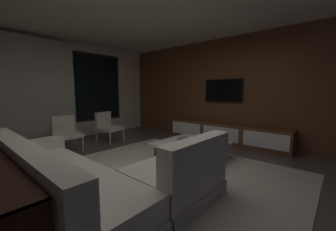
# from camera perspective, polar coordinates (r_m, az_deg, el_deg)

# --- Properties ---
(floor) EXTENTS (9.20, 9.20, 0.00)m
(floor) POSITION_cam_1_polar(r_m,az_deg,el_deg) (3.17, -6.00, -17.88)
(floor) COLOR #564C44
(back_wall_with_window) EXTENTS (6.60, 0.30, 2.70)m
(back_wall_with_window) POSITION_cam_1_polar(r_m,az_deg,el_deg) (6.04, -30.84, 6.08)
(back_wall_with_window) COLOR beige
(back_wall_with_window) RESTS_ON floor
(media_wall) EXTENTS (0.12, 7.80, 2.70)m
(media_wall) POSITION_cam_1_polar(r_m,az_deg,el_deg) (5.44, 18.34, 6.79)
(media_wall) COLOR brown
(media_wall) RESTS_ON floor
(area_rug) EXTENTS (3.20, 3.80, 0.01)m
(area_rug) POSITION_cam_1_polar(r_m,az_deg,el_deg) (3.33, -0.16, -16.45)
(area_rug) COLOR beige
(area_rug) RESTS_ON floor
(sectional_couch) EXTENTS (1.98, 2.50, 0.82)m
(sectional_couch) POSITION_cam_1_polar(r_m,az_deg,el_deg) (2.54, -20.57, -17.58)
(sectional_couch) COLOR #B1A997
(sectional_couch) RESTS_ON floor
(coffee_table) EXTENTS (1.16, 1.16, 0.36)m
(coffee_table) POSITION_cam_1_polar(r_m,az_deg,el_deg) (3.91, 6.61, -10.08)
(coffee_table) COLOR black
(coffee_table) RESTS_ON floor
(book_stack_on_coffee_table) EXTENTS (0.26, 0.19, 0.08)m
(book_stack_on_coffee_table) POSITION_cam_1_polar(r_m,az_deg,el_deg) (3.85, 4.70, -6.97)
(book_stack_on_coffee_table) COLOR gray
(book_stack_on_coffee_table) RESTS_ON coffee_table
(accent_chair_near_window) EXTENTS (0.63, 0.65, 0.78)m
(accent_chair_near_window) POSITION_cam_1_polar(r_m,az_deg,el_deg) (5.52, -16.90, -2.71)
(accent_chair_near_window) COLOR #B2ADA0
(accent_chair_near_window) RESTS_ON floor
(accent_chair_by_curtain) EXTENTS (0.59, 0.61, 0.78)m
(accent_chair_by_curtain) POSITION_cam_1_polar(r_m,az_deg,el_deg) (5.04, -27.20, -4.06)
(accent_chair_by_curtain) COLOR #B2ADA0
(accent_chair_by_curtain) RESTS_ON floor
(media_console) EXTENTS (0.46, 3.10, 0.52)m
(media_console) POSITION_cam_1_polar(r_m,az_deg,el_deg) (5.30, 16.15, -5.07)
(media_console) COLOR brown
(media_console) RESTS_ON floor
(mounted_tv) EXTENTS (0.05, 1.03, 0.60)m
(mounted_tv) POSITION_cam_1_polar(r_m,az_deg,el_deg) (5.44, 15.45, 6.89)
(mounted_tv) COLOR black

